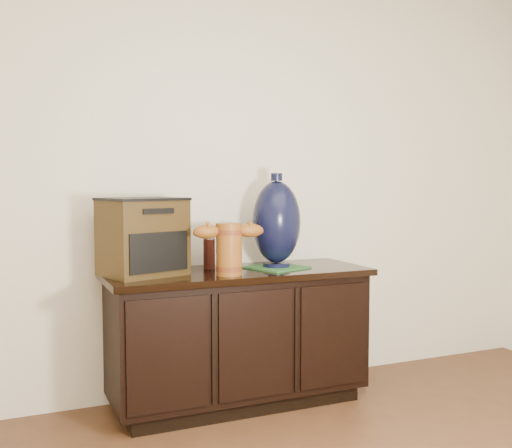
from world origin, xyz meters
name	(u,v)px	position (x,y,z in m)	size (l,w,h in m)	color
sideboard	(238,336)	(0.00, 2.23, 0.39)	(1.46, 0.56, 0.75)	black
terracotta_vessel	(229,246)	(-0.11, 2.08, 0.91)	(0.39, 0.15, 0.27)	#94541B
tv_radio	(143,237)	(-0.52, 2.27, 0.96)	(0.48, 0.43, 0.41)	#37260D
green_mat	(276,267)	(0.23, 2.22, 0.76)	(0.28, 0.28, 0.01)	#2C622C
lamp_base	(276,222)	(0.23, 2.22, 1.01)	(0.35, 0.35, 0.53)	black
spray_can	(209,252)	(-0.13, 2.35, 0.85)	(0.07, 0.07, 0.20)	#59190F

